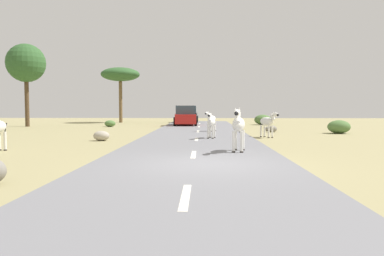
{
  "coord_description": "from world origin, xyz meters",
  "views": [
    {
      "loc": [
        -0.16,
        -10.72,
        1.69
      ],
      "look_at": [
        -0.69,
        7.71,
        0.64
      ],
      "focal_mm": 34.93,
      "sensor_mm": 36.0,
      "label": 1
    }
  ],
  "objects_px": {
    "zebra_0": "(238,125)",
    "rock_3": "(101,136)",
    "bush_3": "(339,127)",
    "zebra_3": "(211,119)",
    "car_0": "(188,115)",
    "bush_2": "(110,124)",
    "car_1": "(185,116)",
    "tree_3": "(26,64)",
    "zebra_2": "(268,122)",
    "zebra_4": "(211,123)",
    "bush_1": "(263,120)",
    "rock_0": "(272,129)",
    "tree_0": "(120,75)",
    "rock_1": "(269,129)"
  },
  "relations": [
    {
      "from": "bush_2",
      "to": "rock_0",
      "type": "bearing_deg",
      "value": -26.91
    },
    {
      "from": "zebra_0",
      "to": "bush_2",
      "type": "xyz_separation_m",
      "value": [
        -9.12,
        17.62,
        -0.74
      ]
    },
    {
      "from": "tree_3",
      "to": "car_0",
      "type": "bearing_deg",
      "value": 30.58
    },
    {
      "from": "car_0",
      "to": "bush_2",
      "type": "relative_size",
      "value": 4.76
    },
    {
      "from": "zebra_2",
      "to": "rock_0",
      "type": "height_order",
      "value": "zebra_2"
    },
    {
      "from": "zebra_0",
      "to": "bush_3",
      "type": "bearing_deg",
      "value": -115.73
    },
    {
      "from": "car_0",
      "to": "rock_1",
      "type": "relative_size",
      "value": 7.48
    },
    {
      "from": "zebra_3",
      "to": "tree_3",
      "type": "bearing_deg",
      "value": 6.35
    },
    {
      "from": "tree_3",
      "to": "zebra_4",
      "type": "bearing_deg",
      "value": -37.95
    },
    {
      "from": "tree_0",
      "to": "tree_3",
      "type": "bearing_deg",
      "value": -127.1
    },
    {
      "from": "bush_2",
      "to": "tree_0",
      "type": "bearing_deg",
      "value": 96.34
    },
    {
      "from": "tree_0",
      "to": "car_0",
      "type": "bearing_deg",
      "value": -2.11
    },
    {
      "from": "zebra_4",
      "to": "rock_0",
      "type": "bearing_deg",
      "value": -116.87
    },
    {
      "from": "tree_3",
      "to": "rock_0",
      "type": "height_order",
      "value": "tree_3"
    },
    {
      "from": "zebra_3",
      "to": "tree_3",
      "type": "height_order",
      "value": "tree_3"
    },
    {
      "from": "zebra_4",
      "to": "bush_1",
      "type": "xyz_separation_m",
      "value": [
        5.18,
        15.71,
        -0.4
      ]
    },
    {
      "from": "zebra_2",
      "to": "car_0",
      "type": "distance_m",
      "value": 19.45
    },
    {
      "from": "tree_3",
      "to": "rock_1",
      "type": "xyz_separation_m",
      "value": [
        19.55,
        -5.36,
        -5.18
      ]
    },
    {
      "from": "zebra_3",
      "to": "tree_0",
      "type": "distance_m",
      "value": 17.85
    },
    {
      "from": "zebra_2",
      "to": "rock_3",
      "type": "xyz_separation_m",
      "value": [
        -8.59,
        -2.21,
        -0.61
      ]
    },
    {
      "from": "bush_2",
      "to": "rock_3",
      "type": "distance_m",
      "value": 13.2
    },
    {
      "from": "bush_3",
      "to": "zebra_3",
      "type": "bearing_deg",
      "value": 171.83
    },
    {
      "from": "zebra_4",
      "to": "bush_1",
      "type": "distance_m",
      "value": 16.55
    },
    {
      "from": "bush_1",
      "to": "bush_2",
      "type": "relative_size",
      "value": 1.73
    },
    {
      "from": "zebra_0",
      "to": "rock_1",
      "type": "xyz_separation_m",
      "value": [
        3.29,
        12.41,
        -0.86
      ]
    },
    {
      "from": "car_1",
      "to": "bush_1",
      "type": "relative_size",
      "value": 2.82
    },
    {
      "from": "bush_1",
      "to": "rock_1",
      "type": "height_order",
      "value": "bush_1"
    },
    {
      "from": "zebra_0",
      "to": "rock_3",
      "type": "relative_size",
      "value": 2.14
    },
    {
      "from": "car_1",
      "to": "tree_3",
      "type": "height_order",
      "value": "tree_3"
    },
    {
      "from": "zebra_0",
      "to": "bush_2",
      "type": "height_order",
      "value": "zebra_0"
    },
    {
      "from": "tree_3",
      "to": "rock_3",
      "type": "xyz_separation_m",
      "value": [
        9.93,
        -13.05,
        -5.09
      ]
    },
    {
      "from": "bush_3",
      "to": "rock_3",
      "type": "xyz_separation_m",
      "value": [
        -13.63,
        -5.46,
        -0.17
      ]
    },
    {
      "from": "zebra_2",
      "to": "zebra_4",
      "type": "xyz_separation_m",
      "value": [
        -3.12,
        -1.17,
        0.01
      ]
    },
    {
      "from": "zebra_4",
      "to": "tree_3",
      "type": "relative_size",
      "value": 0.21
    },
    {
      "from": "zebra_4",
      "to": "rock_1",
      "type": "distance_m",
      "value": 7.87
    },
    {
      "from": "zebra_3",
      "to": "car_0",
      "type": "xyz_separation_m",
      "value": [
        -2.08,
        14.38,
        -0.02
      ]
    },
    {
      "from": "zebra_0",
      "to": "bush_3",
      "type": "xyz_separation_m",
      "value": [
        7.3,
        10.18,
        -0.6
      ]
    },
    {
      "from": "zebra_3",
      "to": "rock_3",
      "type": "height_order",
      "value": "zebra_3"
    },
    {
      "from": "zebra_3",
      "to": "bush_2",
      "type": "distance_m",
      "value": 10.5
    },
    {
      "from": "bush_2",
      "to": "bush_1",
      "type": "bearing_deg",
      "value": 16.01
    },
    {
      "from": "zebra_0",
      "to": "bush_2",
      "type": "bearing_deg",
      "value": -52.71
    },
    {
      "from": "zebra_3",
      "to": "rock_0",
      "type": "relative_size",
      "value": 2.27
    },
    {
      "from": "tree_0",
      "to": "rock_0",
      "type": "bearing_deg",
      "value": -47.65
    },
    {
      "from": "car_1",
      "to": "bush_2",
      "type": "bearing_deg",
      "value": -166.81
    },
    {
      "from": "car_0",
      "to": "rock_3",
      "type": "distance_m",
      "value": 21.29
    },
    {
      "from": "zebra_4",
      "to": "car_1",
      "type": "distance_m",
      "value": 13.95
    },
    {
      "from": "car_0",
      "to": "bush_3",
      "type": "distance_m",
      "value": 18.55
    },
    {
      "from": "zebra_3",
      "to": "car_0",
      "type": "relative_size",
      "value": 0.31
    },
    {
      "from": "car_1",
      "to": "zebra_0",
      "type": "bearing_deg",
      "value": -85.73
    },
    {
      "from": "tree_0",
      "to": "rock_3",
      "type": "distance_m",
      "value": 22.11
    }
  ]
}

